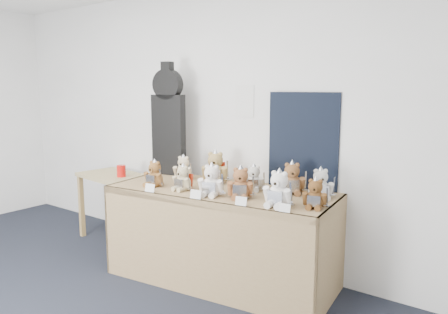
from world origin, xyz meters
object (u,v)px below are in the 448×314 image
Objects in this scene: teddy_front_far_left at (154,175)px; teddy_back_end at (321,185)px; red_cup at (121,171)px; teddy_back_centre_left at (215,169)px; teddy_back_centre_right at (254,179)px; teddy_back_right at (292,180)px; display_table at (217,211)px; teddy_front_left at (183,179)px; side_table at (116,186)px; teddy_back_left at (183,169)px; guitar_case at (168,120)px; teddy_front_far_right at (279,190)px; teddy_front_end at (315,195)px; teddy_front_right at (240,184)px; teddy_front_centre at (212,182)px.

teddy_back_end is (1.38, 0.49, 0.00)m from teddy_front_far_left.
teddy_back_centre_left is at bearing 4.34° from red_cup.
teddy_back_centre_right is 0.83× the size of teddy_back_right.
teddy_front_far_left is at bearing -169.54° from display_table.
teddy_back_right reaches higher than red_cup.
teddy_front_left is 0.61m from teddy_back_centre_right.
teddy_front_far_left is (0.99, -0.37, 0.31)m from side_table.
teddy_back_left is 1.12m from teddy_back_right.
guitar_case reaches higher than teddy_back_right.
teddy_front_far_right is at bearing -48.93° from teddy_back_centre_left.
teddy_front_far_right is at bearing -168.38° from teddy_front_end.
side_table is 3.11× the size of teddy_front_far_right.
teddy_front_far_left is 0.31m from teddy_front_left.
teddy_front_far_right reaches higher than teddy_front_right.
display_table is 7.94× the size of teddy_front_far_left.
teddy_front_far_right is 0.93× the size of teddy_back_centre_left.
teddy_front_far_right is 1.13× the size of teddy_back_end.
teddy_back_right reaches higher than teddy_back_centre_right.
teddy_front_far_left is 0.87m from teddy_front_right.
teddy_front_far_left is 1.46m from teddy_back_end.
teddy_front_left is 0.91× the size of teddy_back_end.
side_table is 3.84× the size of teddy_front_end.
guitar_case reaches higher than teddy_front_right.
teddy_front_centre is 0.89× the size of teddy_back_centre_left.
teddy_back_right is (0.55, 0.31, 0.30)m from display_table.
teddy_front_end is 1.14m from teddy_back_centre_left.
teddy_back_left reaches higher than red_cup.
teddy_front_left and teddy_front_end have the same top height.
display_table is 2.17× the size of side_table.
teddy_front_end is (0.90, 0.01, 0.28)m from display_table.
teddy_front_far_right is 0.54m from teddy_back_centre_right.
teddy_back_left is (-1.22, 0.30, -0.02)m from teddy_front_far_right.
display_table is at bearing -35.35° from teddy_back_left.
teddy_front_far_left is (0.86, -0.34, 0.12)m from red_cup.
teddy_back_end is at bearing -23.64° from teddy_back_centre_left.
red_cup is 0.51× the size of teddy_front_end.
teddy_front_end is 0.70m from teddy_back_centre_right.
teddy_front_centre is (1.62, -0.34, 0.32)m from side_table.
teddy_front_far_right is 0.44m from teddy_back_end.
side_table is at bearing 167.66° from red_cup.
teddy_back_centre_left is at bearing -15.47° from guitar_case.
teddy_back_end is at bearing -11.89° from teddy_back_left.
teddy_front_far_right reaches higher than red_cup.
teddy_back_centre_left reaches higher than teddy_front_centre.
teddy_back_right is (0.26, 0.38, 0.01)m from teddy_front_right.
display_table is 0.42m from teddy_back_centre_right.
teddy_front_far_right is 1.19× the size of teddy_back_left.
red_cup is (-1.43, 0.16, 0.16)m from display_table.
teddy_back_centre_left reaches higher than display_table.
teddy_front_right reaches higher than teddy_back_left.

